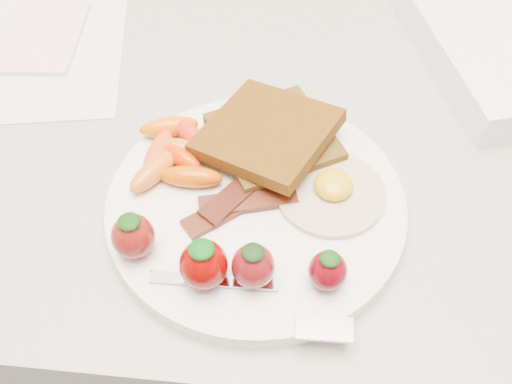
{
  "coord_description": "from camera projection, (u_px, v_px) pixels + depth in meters",
  "views": [
    {
      "loc": [
        0.04,
        1.25,
        1.32
      ],
      "look_at": [
        0.01,
        1.57,
        0.93
      ],
      "focal_mm": 40.0,
      "sensor_mm": 36.0,
      "label": 1
    }
  ],
  "objects": [
    {
      "name": "toast_lower",
      "position": [
        273.0,
        138.0,
        0.55
      ],
      "size": [
        0.14,
        0.14,
        0.01
      ],
      "primitive_type": "cube",
      "rotation": [
        0.0,
        0.0,
        0.52
      ],
      "color": "black",
      "rests_on": "plate"
    },
    {
      "name": "paper_sheet",
      "position": [
        45.0,
        51.0,
        0.67
      ],
      "size": [
        0.22,
        0.27,
        0.0
      ],
      "primitive_type": "cube",
      "rotation": [
        0.0,
        0.0,
        0.18
      ],
      "color": "white",
      "rests_on": "counter"
    },
    {
      "name": "toast_upper",
      "position": [
        267.0,
        133.0,
        0.53
      ],
      "size": [
        0.15,
        0.15,
        0.03
      ],
      "primitive_type": "cube",
      "rotation": [
        0.0,
        -0.1,
        -0.46
      ],
      "color": "#4E2805",
      "rests_on": "toast_lower"
    },
    {
      "name": "bacon_strips",
      "position": [
        239.0,
        199.0,
        0.51
      ],
      "size": [
        0.1,
        0.1,
        0.01
      ],
      "color": "#320B07",
      "rests_on": "plate"
    },
    {
      "name": "counter",
      "position": [
        256.0,
        305.0,
        0.96
      ],
      "size": [
        2.0,
        0.6,
        0.9
      ],
      "primitive_type": "cube",
      "color": "gray",
      "rests_on": "ground"
    },
    {
      "name": "fork",
      "position": [
        263.0,
        302.0,
        0.44
      ],
      "size": [
        0.16,
        0.05,
        0.0
      ],
      "color": "silver",
      "rests_on": "plate"
    },
    {
      "name": "strawberries",
      "position": [
        217.0,
        258.0,
        0.45
      ],
      "size": [
        0.19,
        0.06,
        0.05
      ],
      "color": "maroon",
      "rests_on": "plate"
    },
    {
      "name": "fried_egg",
      "position": [
        331.0,
        191.0,
        0.51
      ],
      "size": [
        0.13,
        0.13,
        0.02
      ],
      "color": "silver",
      "rests_on": "plate"
    },
    {
      "name": "baby_carrots",
      "position": [
        174.0,
        153.0,
        0.53
      ],
      "size": [
        0.09,
        0.11,
        0.02
      ],
      "color": "#CA6219",
      "rests_on": "plate"
    },
    {
      "name": "notepad",
      "position": [
        40.0,
        37.0,
        0.68
      ],
      "size": [
        0.1,
        0.14,
        0.01
      ],
      "primitive_type": "cube",
      "rotation": [
        0.0,
        0.0,
        0.08
      ],
      "color": "#F8C4C9",
      "rests_on": "paper_sheet"
    },
    {
      "name": "plate",
      "position": [
        256.0,
        205.0,
        0.52
      ],
      "size": [
        0.27,
        0.27,
        0.02
      ],
      "primitive_type": "cylinder",
      "color": "white",
      "rests_on": "counter"
    }
  ]
}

